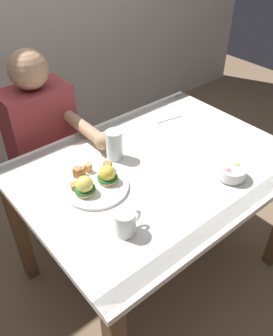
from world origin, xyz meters
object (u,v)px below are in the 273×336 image
object	(u,v)px
fruit_bowl	(231,172)
water_glass_near	(114,146)
fork	(168,119)
diner_person	(46,143)
eggs_benedict_plate	(95,183)
dining_table	(157,183)
coffee_mug	(125,221)

from	to	relation	value
fruit_bowl	water_glass_near	distance (m)	0.52
fork	water_glass_near	size ratio (longest dim) A/B	1.14
diner_person	water_glass_near	bearing A→B (deg)	-73.13
eggs_benedict_plate	fruit_bowl	distance (m)	0.57
diner_person	fruit_bowl	bearing A→B (deg)	-64.11
fruit_bowl	fork	xyz separation A→B (m)	(0.13, 0.52, -0.03)
water_glass_near	diner_person	size ratio (longest dim) A/B	0.12
fork	dining_table	bearing A→B (deg)	-140.27
coffee_mug	diner_person	bearing A→B (deg)	82.61
fruit_bowl	fork	world-z (taller)	fruit_bowl
eggs_benedict_plate	fork	size ratio (longest dim) A/B	1.74
coffee_mug	water_glass_near	xyz separation A→B (m)	(0.24, 0.38, 0.01)
eggs_benedict_plate	water_glass_near	distance (m)	0.22
coffee_mug	fruit_bowl	bearing A→B (deg)	-5.32
dining_table	eggs_benedict_plate	size ratio (longest dim) A/B	4.44
fork	water_glass_near	distance (m)	0.43
dining_table	fruit_bowl	bearing A→B (deg)	-56.60
dining_table	eggs_benedict_plate	distance (m)	0.33
fork	eggs_benedict_plate	bearing A→B (deg)	-161.26
coffee_mug	fork	size ratio (longest dim) A/B	0.72
eggs_benedict_plate	fruit_bowl	size ratio (longest dim) A/B	2.25
dining_table	fork	world-z (taller)	fork
fruit_bowl	diner_person	size ratio (longest dim) A/B	0.11
coffee_mug	water_glass_near	world-z (taller)	water_glass_near
dining_table	water_glass_near	size ratio (longest dim) A/B	8.78
eggs_benedict_plate	diner_person	distance (m)	0.57
eggs_benedict_plate	coffee_mug	size ratio (longest dim) A/B	2.43
fruit_bowl	water_glass_near	size ratio (longest dim) A/B	0.88
eggs_benedict_plate	coffee_mug	bearing A→B (deg)	-100.77
eggs_benedict_plate	diner_person	xyz separation A→B (m)	(0.06, 0.55, -0.12)
fork	water_glass_near	bearing A→B (deg)	-167.88
water_glass_near	diner_person	xyz separation A→B (m)	(-0.13, 0.44, -0.15)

